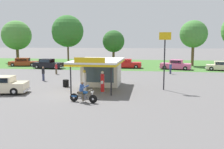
# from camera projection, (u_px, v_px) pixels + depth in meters

# --- Properties ---
(ground_plane) EXTENTS (300.00, 300.00, 0.00)m
(ground_plane) POSITION_uv_depth(u_px,v_px,m) (69.00, 95.00, 21.35)
(ground_plane) COLOR #5B5959
(grass_verge_strip) EXTENTS (120.00, 24.00, 0.01)m
(grass_verge_strip) POSITION_uv_depth(u_px,v_px,m) (115.00, 64.00, 50.75)
(grass_verge_strip) COLOR #3D6B2D
(grass_verge_strip) RESTS_ON ground
(service_station_kiosk) EXTENTS (4.47, 7.29, 3.25)m
(service_station_kiosk) POSITION_uv_depth(u_px,v_px,m) (101.00, 70.00, 25.45)
(service_station_kiosk) COLOR beige
(service_station_kiosk) RESTS_ON ground
(gas_pump_nearside) EXTENTS (0.44, 0.44, 2.03)m
(gas_pump_nearside) POSITION_uv_depth(u_px,v_px,m) (85.00, 82.00, 22.24)
(gas_pump_nearside) COLOR slate
(gas_pump_nearside) RESTS_ON ground
(gas_pump_offside) EXTENTS (0.44, 0.44, 1.96)m
(gas_pump_offside) POSITION_uv_depth(u_px,v_px,m) (102.00, 83.00, 22.00)
(gas_pump_offside) COLOR slate
(gas_pump_offside) RESTS_ON ground
(motorcycle_with_rider) EXTENTS (2.21, 0.75, 1.58)m
(motorcycle_with_rider) POSITION_uv_depth(u_px,v_px,m) (83.00, 94.00, 18.54)
(motorcycle_with_rider) COLOR black
(motorcycle_with_rider) RESTS_ON ground
(parked_car_back_row_far_left) EXTENTS (5.36, 2.02, 1.56)m
(parked_car_back_row_far_left) POSITION_uv_depth(u_px,v_px,m) (126.00, 64.00, 42.60)
(parked_car_back_row_far_left) COLOR red
(parked_car_back_row_far_left) RESTS_ON ground
(parked_car_back_row_centre) EXTENTS (5.59, 2.82, 1.53)m
(parked_car_back_row_centre) POSITION_uv_depth(u_px,v_px,m) (24.00, 62.00, 45.83)
(parked_car_back_row_centre) COLOR #993819
(parked_car_back_row_centre) RESTS_ON ground
(parked_car_back_row_far_right) EXTENTS (4.95, 2.16, 1.56)m
(parked_car_back_row_far_right) POSITION_uv_depth(u_px,v_px,m) (83.00, 63.00, 45.27)
(parked_car_back_row_far_right) COLOR red
(parked_car_back_row_far_right) RESTS_ON ground
(parked_car_second_row_spare) EXTENTS (5.13, 2.69, 1.46)m
(parked_car_second_row_spare) POSITION_uv_depth(u_px,v_px,m) (222.00, 66.00, 38.81)
(parked_car_second_row_spare) COLOR beige
(parked_car_second_row_spare) RESTS_ON ground
(parked_car_back_row_right) EXTENTS (5.44, 2.48, 1.64)m
(parked_car_back_row_right) POSITION_uv_depth(u_px,v_px,m) (48.00, 64.00, 41.77)
(parked_car_back_row_right) COLOR black
(parked_car_back_row_right) RESTS_ON ground
(parked_car_back_row_centre_left) EXTENTS (5.32, 3.05, 1.59)m
(parked_car_back_row_centre_left) POSITION_uv_depth(u_px,v_px,m) (176.00, 65.00, 40.47)
(parked_car_back_row_centre_left) COLOR #E55993
(parked_car_back_row_centre_left) RESTS_ON ground
(bystander_strolling_foreground) EXTENTS (0.34, 0.34, 1.66)m
(bystander_strolling_foreground) POSITION_uv_depth(u_px,v_px,m) (43.00, 73.00, 28.68)
(bystander_strolling_foreground) COLOR #2D3351
(bystander_strolling_foreground) RESTS_ON ground
(bystander_leaning_by_kiosk) EXTENTS (0.34, 0.34, 1.54)m
(bystander_leaning_by_kiosk) POSITION_uv_depth(u_px,v_px,m) (170.00, 68.00, 34.79)
(bystander_leaning_by_kiosk) COLOR #2D3351
(bystander_leaning_by_kiosk) RESTS_ON ground
(bystander_admiring_sedan) EXTENTS (0.34, 0.34, 1.56)m
(bystander_admiring_sedan) POSITION_uv_depth(u_px,v_px,m) (56.00, 68.00, 34.53)
(bystander_admiring_sedan) COLOR brown
(bystander_admiring_sedan) RESTS_ON ground
(bystander_standing_back_lot) EXTENTS (0.34, 0.34, 1.71)m
(bystander_standing_back_lot) POSITION_uv_depth(u_px,v_px,m) (87.00, 69.00, 33.18)
(bystander_standing_back_lot) COLOR brown
(bystander_standing_back_lot) RESTS_ON ground
(tree_oak_far_right) EXTENTS (5.07, 5.07, 8.49)m
(tree_oak_far_right) POSITION_uv_depth(u_px,v_px,m) (194.00, 35.00, 45.36)
(tree_oak_far_right) COLOR brown
(tree_oak_far_right) RESTS_ON ground
(tree_oak_right) EXTENTS (6.40, 6.40, 9.13)m
(tree_oak_right) POSITION_uv_depth(u_px,v_px,m) (16.00, 36.00, 53.82)
(tree_oak_right) COLOR brown
(tree_oak_right) RESTS_ON ground
(tree_oak_centre) EXTENTS (4.79, 4.79, 7.01)m
(tree_oak_centre) POSITION_uv_depth(u_px,v_px,m) (114.00, 42.00, 53.68)
(tree_oak_centre) COLOR brown
(tree_oak_centre) RESTS_ON ground
(tree_oak_distant_spare) EXTENTS (6.74, 6.74, 10.12)m
(tree_oak_distant_spare) POSITION_uv_depth(u_px,v_px,m) (67.00, 32.00, 52.26)
(tree_oak_distant_spare) COLOR brown
(tree_oak_distant_spare) RESTS_ON ground
(roadside_pole_sign) EXTENTS (1.10, 0.12, 5.44)m
(roadside_pole_sign) POSITION_uv_depth(u_px,v_px,m) (165.00, 51.00, 22.94)
(roadside_pole_sign) COLOR black
(roadside_pole_sign) RESTS_ON ground
(spare_tire_stack) EXTENTS (0.60, 0.60, 0.72)m
(spare_tire_stack) POSITION_uv_depth(u_px,v_px,m) (66.00, 83.00, 24.94)
(spare_tire_stack) COLOR black
(spare_tire_stack) RESTS_ON ground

